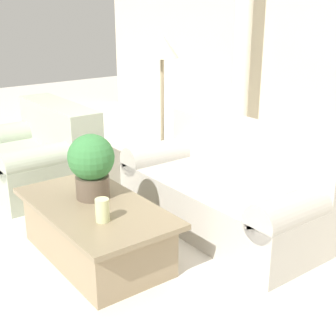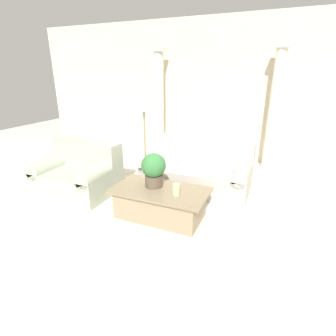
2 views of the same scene
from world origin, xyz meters
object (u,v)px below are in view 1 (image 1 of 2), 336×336
Objects in this scene: coffee_table at (96,230)px; potted_plant at (91,163)px; loveseat at (39,154)px; floor_lamp at (162,59)px; sofa_long at (232,186)px.

coffee_table is 2.74× the size of potted_plant.
potted_plant is (1.58, -0.20, 0.37)m from loveseat.
loveseat is 0.84× the size of floor_lamp.
sofa_long is 3.78× the size of potted_plant.
floor_lamp reaches higher than coffee_table.
potted_plant reaches higher than loveseat.
loveseat is 1.73m from coffee_table.
potted_plant is 1.62m from floor_lamp.
floor_lamp is (-0.81, 1.26, 0.62)m from potted_plant.
sofa_long is at bearing 27.94° from loveseat.
coffee_table is 1.96m from floor_lamp.
floor_lamp is (-1.11, 0.05, 0.99)m from sofa_long.
sofa_long and loveseat have the same top height.
potted_plant is at bearing -57.34° from floor_lamp.
coffee_table is at bearing -54.66° from floor_lamp.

